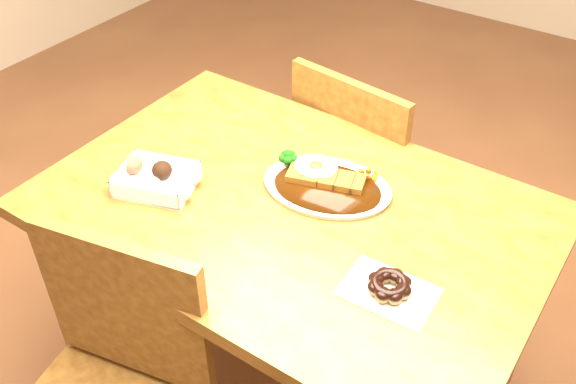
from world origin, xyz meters
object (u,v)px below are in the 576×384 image
Objects in this scene: chair_far at (366,173)px; donut_box at (157,179)px; table at (291,235)px; katsu_curry_plate at (325,183)px; pon_de_ring at (389,286)px.

chair_far is 0.77m from donut_box.
table is 1.38× the size of chair_far.
table is at bearing 103.65° from chair_far.
table is 0.16m from katsu_curry_plate.
chair_far reaches higher than katsu_curry_plate.
donut_box reaches higher than table.
katsu_curry_plate is 0.36m from pon_de_ring.
katsu_curry_plate is 0.42m from donut_box.
chair_far reaches higher than pon_de_ring.
pon_de_ring is at bearing 127.47° from chair_far.
katsu_curry_plate is at bearing 71.56° from table.
donut_box is (-0.34, -0.23, 0.01)m from katsu_curry_plate.
table is 5.33× the size of donut_box.
katsu_curry_plate is (0.10, -0.43, 0.29)m from chair_far.
chair_far is at bearing 96.97° from table.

